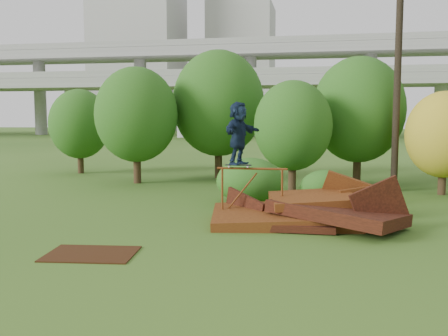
% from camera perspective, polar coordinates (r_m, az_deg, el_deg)
% --- Properties ---
extents(ground, '(240.00, 240.00, 0.00)m').
position_cam_1_polar(ground, '(12.51, 1.88, -8.31)').
color(ground, '#2D5116').
rests_on(ground, ground).
extents(scrap_pile, '(5.72, 3.60, 1.91)m').
position_cam_1_polar(scrap_pile, '(14.42, 9.40, -5.12)').
color(scrap_pile, '#471F0C').
rests_on(scrap_pile, ground).
extents(grind_rail, '(2.05, 0.11, 1.60)m').
position_cam_1_polar(grind_rail, '(14.57, 3.21, -1.82)').
color(grind_rail, '#65330F').
rests_on(grind_rail, ground).
extents(skateboard, '(0.77, 0.22, 0.08)m').
position_cam_1_polar(skateboard, '(14.55, 1.66, 0.33)').
color(skateboard, black).
rests_on(skateboard, grind_rail).
extents(skater, '(1.11, 1.78, 1.83)m').
position_cam_1_polar(skater, '(14.49, 1.67, 4.00)').
color(skater, '#132039').
rests_on(skater, skateboard).
extents(flat_plate, '(2.11, 1.62, 0.03)m').
position_cam_1_polar(flat_plate, '(11.69, -14.94, -9.46)').
color(flat_plate, '#321A0A').
rests_on(flat_plate, ground).
extents(tree_0, '(3.79, 3.79, 5.34)m').
position_cam_1_polar(tree_0, '(23.27, -9.99, 6.01)').
color(tree_0, black).
rests_on(tree_0, ground).
extents(tree_1, '(4.57, 4.57, 6.35)m').
position_cam_1_polar(tree_1, '(24.93, -0.64, 7.38)').
color(tree_1, black).
rests_on(tree_1, ground).
extents(tree_2, '(3.24, 3.24, 4.57)m').
position_cam_1_polar(tree_2, '(20.83, 7.87, 4.81)').
color(tree_2, black).
rests_on(tree_2, ground).
extents(tree_3, '(4.16, 4.16, 5.78)m').
position_cam_1_polar(tree_3, '(23.51, 15.12, 6.44)').
color(tree_3, black).
rests_on(tree_3, ground).
extents(tree_4, '(2.95, 2.95, 4.07)m').
position_cam_1_polar(tree_4, '(21.31, 23.85, 3.50)').
color(tree_4, black).
rests_on(tree_4, ground).
extents(tree_6, '(3.26, 3.26, 4.56)m').
position_cam_1_polar(tree_6, '(28.14, -16.18, 4.85)').
color(tree_6, black).
rests_on(tree_6, ground).
extents(shrub_left, '(2.37, 2.19, 1.64)m').
position_cam_1_polar(shrub_left, '(17.56, 2.96, -1.48)').
color(shrub_left, '#215115').
rests_on(shrub_left, ground).
extents(shrub_right, '(1.77, 1.62, 1.25)m').
position_cam_1_polar(shrub_right, '(17.53, 11.53, -2.24)').
color(shrub_right, '#215115').
rests_on(shrub_right, ground).
extents(utility_pole, '(1.40, 0.28, 9.78)m').
position_cam_1_polar(utility_pole, '(21.62, 19.24, 10.59)').
color(utility_pole, black).
rests_on(utility_pole, ground).
extents(freeway_overpass, '(160.00, 15.00, 13.70)m').
position_cam_1_polar(freeway_overpass, '(75.27, 9.62, 11.33)').
color(freeway_overpass, gray).
rests_on(freeway_overpass, ground).
extents(building_left, '(18.00, 16.00, 35.00)m').
position_cam_1_polar(building_left, '(115.09, -9.70, 13.01)').
color(building_left, '#9E9E99').
rests_on(building_left, ground).
extents(building_right, '(14.00, 14.00, 28.00)m').
position_cam_1_polar(building_right, '(115.90, 2.03, 11.29)').
color(building_right, '#9E9E99').
rests_on(building_right, ground).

